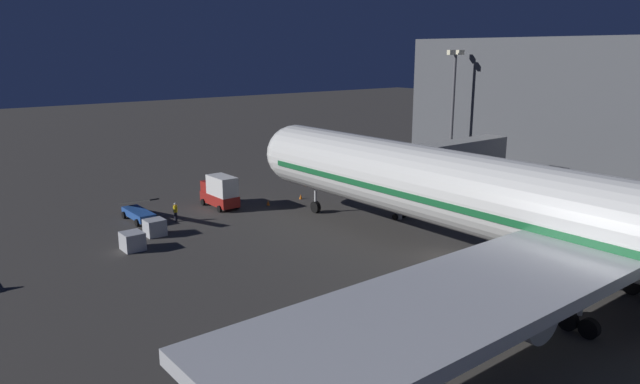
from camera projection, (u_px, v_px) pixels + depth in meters
The scene contains 11 objects.
ground_plane at pixel (446, 257), 46.86m from camera, with size 320.00×320.00×0.00m, color #383533.
airliner_at_gate at pixel (600, 225), 36.48m from camera, with size 55.47×71.64×19.00m.
jet_bridge at pixel (435, 157), 59.27m from camera, with size 18.25×3.40×7.21m.
apron_floodlight_mast at pixel (453, 103), 75.59m from camera, with size 2.90×0.50×16.34m.
catering_truck at pixel (220, 191), 61.48m from camera, with size 2.36×5.14×3.48m.
belt_loader at pixel (138, 212), 56.76m from camera, with size 1.96×8.52×3.07m.
baggage_container_mid_row at pixel (133, 241), 48.48m from camera, with size 1.68×1.86×1.52m, color #B7BABF.
baggage_container_far_row at pixel (155, 227), 52.26m from camera, with size 1.69×1.62×1.50m, color #B7BABF.
ground_crew_marshaller_fwd at pixel (175, 211), 56.47m from camera, with size 0.40×0.40×1.89m.
traffic_cone_nose_port at pixel (301, 197), 65.27m from camera, with size 0.36×0.36×0.55m, color orange.
traffic_cone_nose_starboard at pixel (268, 203), 62.61m from camera, with size 0.36×0.36×0.55m, color orange.
Camera 1 is at (35.56, 28.29, 16.22)m, focal length 32.59 mm.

